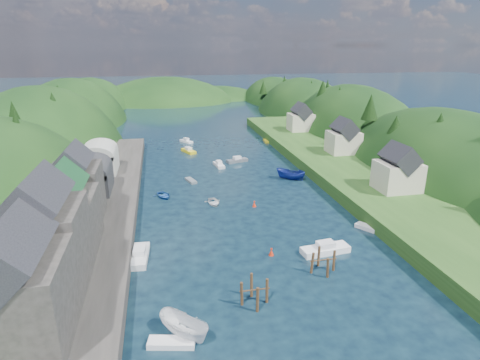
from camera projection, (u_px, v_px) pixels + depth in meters
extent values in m
plane|color=black|center=(221.00, 167.00, 92.79)|extent=(600.00, 600.00, 0.00)
ellipsoid|color=black|center=(47.00, 182.00, 110.49)|extent=(44.00, 75.56, 52.00)
ellipsoid|color=black|center=(75.00, 144.00, 150.22)|extent=(44.00, 75.56, 48.19)
ellipsoid|color=black|center=(91.00, 120.00, 188.73)|extent=(44.00, 75.56, 39.00)
ellipsoid|color=black|center=(439.00, 213.00, 86.98)|extent=(36.00, 75.56, 44.49)
ellipsoid|color=black|center=(350.00, 162.00, 127.13)|extent=(36.00, 75.56, 48.00)
ellipsoid|color=black|center=(303.00, 133.00, 166.88)|extent=(36.00, 75.56, 44.49)
ellipsoid|color=black|center=(275.00, 113.00, 205.43)|extent=(36.00, 75.56, 36.00)
ellipsoid|color=black|center=(166.00, 121.00, 205.59)|extent=(80.00, 60.00, 44.00)
ellipsoid|color=black|center=(218.00, 119.00, 220.77)|extent=(70.00, 56.00, 36.00)
cone|color=black|center=(17.00, 131.00, 69.73)|extent=(3.35, 3.35, 8.19)
cone|color=black|center=(14.00, 119.00, 79.79)|extent=(4.18, 4.18, 7.13)
cone|color=black|center=(53.00, 106.00, 95.43)|extent=(4.73, 4.73, 6.47)
cone|color=black|center=(48.00, 102.00, 101.85)|extent=(4.34, 4.34, 6.80)
cone|color=black|center=(67.00, 112.00, 114.66)|extent=(5.28, 5.28, 5.72)
cone|color=black|center=(59.00, 95.00, 122.16)|extent=(4.77, 4.77, 6.32)
cone|color=black|center=(94.00, 102.00, 134.69)|extent=(4.07, 4.07, 5.07)
cone|color=black|center=(89.00, 94.00, 147.48)|extent=(4.56, 4.56, 8.18)
cone|color=black|center=(81.00, 98.00, 150.07)|extent=(4.75, 4.75, 5.47)
cone|color=black|center=(94.00, 91.00, 162.55)|extent=(4.27, 4.27, 7.32)
cone|color=black|center=(439.00, 130.00, 76.80)|extent=(5.03, 5.03, 6.86)
cone|color=black|center=(395.00, 130.00, 84.48)|extent=(5.29, 5.29, 6.23)
cone|color=black|center=(370.00, 107.00, 96.73)|extent=(4.07, 4.07, 6.19)
cone|color=black|center=(368.00, 120.00, 105.72)|extent=(3.40, 3.40, 5.33)
cone|color=black|center=(339.00, 100.00, 119.14)|extent=(4.94, 4.94, 8.24)
cone|color=black|center=(322.00, 92.00, 125.77)|extent=(5.25, 5.25, 7.35)
cone|color=black|center=(327.00, 91.00, 132.80)|extent=(3.36, 3.36, 7.74)
cone|color=black|center=(311.00, 90.00, 150.58)|extent=(4.57, 4.57, 7.24)
cone|color=black|center=(299.00, 91.00, 163.82)|extent=(3.59, 3.59, 5.91)
cone|color=black|center=(284.00, 83.00, 167.91)|extent=(4.14, 4.14, 6.00)
cone|color=black|center=(263.00, 87.00, 182.12)|extent=(3.83, 3.83, 6.01)
cube|color=#2D2B28|center=(94.00, 226.00, 60.10)|extent=(12.00, 110.00, 2.00)
cube|color=#234719|center=(44.00, 228.00, 58.71)|extent=(12.00, 110.00, 2.50)
cube|color=#2D2B28|center=(19.00, 302.00, 33.97)|extent=(8.00, 9.00, 8.00)
cube|color=black|center=(8.00, 250.00, 32.39)|extent=(5.88, 9.36, 5.88)
cube|color=#2D2B28|center=(45.00, 247.00, 42.18)|extent=(8.00, 9.00, 9.00)
cube|color=black|center=(37.00, 199.00, 40.44)|extent=(5.88, 9.36, 5.88)
cube|color=#2D2B28|center=(64.00, 221.00, 50.86)|extent=(8.00, 9.00, 7.00)
cube|color=#1E592D|center=(59.00, 188.00, 49.43)|extent=(5.88, 9.36, 5.88)
cube|color=#2D2B28|center=(77.00, 193.00, 59.06)|extent=(7.00, 8.00, 8.00)
cube|color=black|center=(72.00, 162.00, 57.52)|extent=(5.15, 8.32, 5.15)
cube|color=#2D2D30|center=(91.00, 180.00, 70.85)|extent=(7.00, 9.00, 4.00)
cylinder|color=#2D2D30|center=(89.00, 170.00, 70.21)|extent=(7.00, 9.00, 7.00)
cube|color=#B2B2A8|center=(99.00, 162.00, 82.00)|extent=(7.00, 9.00, 4.00)
cylinder|color=#B2B2A8|center=(98.00, 153.00, 81.36)|extent=(7.00, 9.00, 7.00)
cube|color=#234719|center=(341.00, 168.00, 87.80)|extent=(16.00, 120.00, 2.40)
cube|color=beige|center=(397.00, 176.00, 70.27)|extent=(7.00, 6.00, 5.00)
cube|color=black|center=(400.00, 158.00, 69.20)|extent=(5.15, 6.24, 5.15)
cube|color=beige|center=(343.00, 142.00, 94.80)|extent=(7.00, 6.00, 5.00)
cube|color=black|center=(344.00, 128.00, 93.74)|extent=(5.15, 6.24, 5.15)
cube|color=beige|center=(301.00, 122.00, 119.70)|extent=(7.00, 6.00, 5.00)
cube|color=black|center=(301.00, 111.00, 118.63)|extent=(5.15, 6.24, 5.15)
cylinder|color=#382314|center=(267.00, 293.00, 43.48)|extent=(0.32, 0.32, 3.52)
cylinder|color=#382314|center=(252.00, 287.00, 44.51)|extent=(0.32, 0.32, 3.52)
cylinder|color=#382314|center=(242.00, 296.00, 42.95)|extent=(0.32, 0.32, 3.52)
cylinder|color=#382314|center=(257.00, 302.00, 41.92)|extent=(0.32, 0.32, 3.52)
cylinder|color=#382314|center=(254.00, 290.00, 43.03)|extent=(3.34, 0.16, 0.16)
cylinder|color=#382314|center=(334.00, 263.00, 49.72)|extent=(0.32, 0.32, 3.31)
cylinder|color=#382314|center=(319.00, 258.00, 50.78)|extent=(0.32, 0.32, 3.31)
cylinder|color=#382314|center=(312.00, 265.00, 49.18)|extent=(0.32, 0.32, 3.31)
cylinder|color=#382314|center=(328.00, 270.00, 48.12)|extent=(0.32, 0.32, 3.31)
cylinder|color=#382314|center=(323.00, 260.00, 49.27)|extent=(3.43, 0.16, 0.16)
cone|color=#B6260E|center=(271.00, 252.00, 53.48)|extent=(0.70, 0.70, 0.90)
sphere|color=#B6260E|center=(271.00, 249.00, 53.32)|extent=(0.30, 0.30, 0.30)
cone|color=#B6260E|center=(254.00, 204.00, 69.67)|extent=(0.70, 0.70, 0.90)
sphere|color=#B6260E|center=(254.00, 202.00, 69.51)|extent=(0.30, 0.30, 0.30)
cube|color=white|center=(186.00, 141.00, 115.84)|extent=(3.69, 4.79, 0.65)
cube|color=silver|center=(186.00, 139.00, 115.61)|extent=(1.75, 1.95, 0.70)
cube|color=silver|center=(370.00, 228.00, 60.84)|extent=(3.74, 4.51, 0.62)
cube|color=silver|center=(140.00, 256.00, 52.63)|extent=(2.52, 6.42, 0.88)
cube|color=silver|center=(139.00, 250.00, 52.37)|extent=(1.61, 2.30, 0.70)
cube|color=slate|center=(191.00, 181.00, 82.49)|extent=(2.32, 3.93, 0.52)
imported|color=silver|center=(214.00, 202.00, 70.99)|extent=(3.19, 4.22, 0.82)
cube|color=silver|center=(219.00, 165.00, 93.00)|extent=(2.25, 4.97, 0.67)
cube|color=silver|center=(219.00, 162.00, 92.77)|extent=(1.34, 1.82, 0.70)
imported|color=navy|center=(164.00, 196.00, 74.12)|extent=(4.32, 5.05, 0.88)
cube|color=#50555B|center=(237.00, 161.00, 96.44)|extent=(5.48, 3.27, 0.73)
cube|color=silver|center=(237.00, 158.00, 96.20)|extent=(2.11, 1.71, 0.70)
imported|color=navy|center=(290.00, 175.00, 83.62)|extent=(6.44, 5.31, 2.38)
cube|color=gold|center=(189.00, 151.00, 105.04)|extent=(3.78, 5.63, 0.75)
cube|color=silver|center=(188.00, 148.00, 104.80)|extent=(1.89, 2.22, 0.70)
cube|color=white|center=(325.00, 250.00, 54.19)|extent=(6.84, 2.96, 0.93)
cube|color=silver|center=(326.00, 244.00, 53.91)|extent=(2.49, 1.80, 0.70)
cube|color=white|center=(172.00, 343.00, 37.45)|extent=(4.61, 2.35, 0.62)
cube|color=gold|center=(266.00, 141.00, 116.62)|extent=(1.54, 3.93, 0.54)
imported|color=white|center=(184.00, 327.00, 38.39)|extent=(5.73, 6.07, 2.35)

